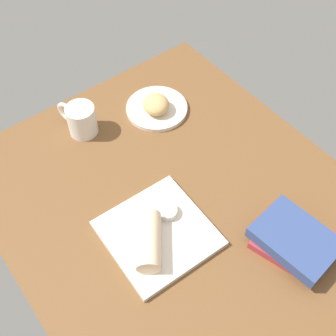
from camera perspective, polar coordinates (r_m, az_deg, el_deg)
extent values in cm
cube|color=brown|center=(119.01, 1.96, -5.52)|extent=(110.00, 90.00, 4.00)
cylinder|color=silver|center=(139.36, -1.48, 7.82)|extent=(19.48, 19.48, 1.40)
ellipsoid|color=tan|center=(136.04, -1.59, 8.35)|extent=(11.43, 11.01, 5.10)
cube|color=silver|center=(112.18, -1.33, -8.57)|extent=(26.35, 26.35, 1.60)
cylinder|color=silver|center=(113.13, 0.01, -5.85)|extent=(5.29, 5.29, 2.02)
cylinder|color=orange|center=(112.52, 0.01, -5.67)|extent=(4.34, 4.34, 0.40)
cylinder|color=beige|center=(107.01, -2.52, -9.52)|extent=(15.42, 13.64, 5.90)
cube|color=#A53338|center=(115.13, 16.04, -9.15)|extent=(20.89, 19.90, 2.32)
cube|color=#33477F|center=(112.05, 16.38, -8.95)|extent=(21.27, 16.52, 3.57)
cylinder|color=white|center=(132.57, -11.23, 6.18)|extent=(8.67, 8.67, 9.66)
cylinder|color=olive|center=(129.59, -11.52, 7.46)|extent=(7.11, 7.11, 0.40)
torus|color=white|center=(135.82, -13.13, 7.13)|extent=(7.00, 3.44, 6.99)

